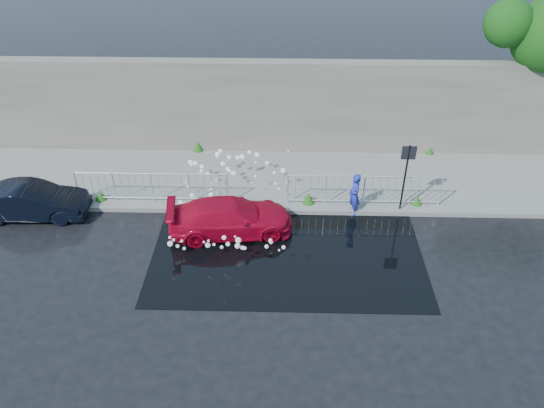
{
  "coord_description": "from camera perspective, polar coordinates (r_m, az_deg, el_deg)",
  "views": [
    {
      "loc": [
        0.36,
        -11.3,
        10.16
      ],
      "look_at": [
        0.02,
        2.03,
        1.0
      ],
      "focal_mm": 35.0,
      "sensor_mm": 36.0,
      "label": 1
    }
  ],
  "objects": [
    {
      "name": "curb",
      "position": [
        17.49,
        0.03,
        -0.69
      ],
      "size": [
        30.0,
        0.25,
        0.16
      ],
      "primitive_type": "cube",
      "color": "slate",
      "rests_on": "ground"
    },
    {
      "name": "dark_car",
      "position": [
        18.72,
        -24.4,
        0.26
      ],
      "size": [
        3.53,
        1.35,
        1.15
      ],
      "primitive_type": "imported",
      "rotation": [
        0.0,
        0.0,
        1.61
      ],
      "color": "black",
      "rests_on": "ground"
    },
    {
      "name": "puddle",
      "position": [
        15.95,
        1.65,
        -5.07
      ],
      "size": [
        8.0,
        5.0,
        0.01
      ],
      "primitive_type": "cube",
      "color": "black",
      "rests_on": "ground"
    },
    {
      "name": "railing_right",
      "position": [
        17.61,
        9.86,
        1.58
      ],
      "size": [
        5.05,
        0.05,
        1.1
      ],
      "color": "silver",
      "rests_on": "pavement"
    },
    {
      "name": "railing_left",
      "position": [
        17.95,
        -12.82,
        1.87
      ],
      "size": [
        5.05,
        0.05,
        1.1
      ],
      "color": "silver",
      "rests_on": "pavement"
    },
    {
      "name": "person",
      "position": [
        17.27,
        8.85,
        0.98
      ],
      "size": [
        0.45,
        0.6,
        1.48
      ],
      "primitive_type": "imported",
      "rotation": [
        0.0,
        0.0,
        -1.37
      ],
      "color": "#212BA6",
      "rests_on": "ground"
    },
    {
      "name": "weeds",
      "position": [
        18.64,
        -0.89,
        2.64
      ],
      "size": [
        12.17,
        3.93,
        0.39
      ],
      "color": "#1E4612",
      "rests_on": "pavement"
    },
    {
      "name": "pavement",
      "position": [
        19.17,
        0.18,
        2.74
      ],
      "size": [
        30.0,
        4.0,
        0.15
      ],
      "primitive_type": "cube",
      "color": "slate",
      "rests_on": "ground"
    },
    {
      "name": "water_spray",
      "position": [
        17.39,
        -5.07,
        1.66
      ],
      "size": [
        3.65,
        5.6,
        1.02
      ],
      "color": "white",
      "rests_on": "ground"
    },
    {
      "name": "retaining_wall",
      "position": [
        20.26,
        0.34,
        10.43
      ],
      "size": [
        30.0,
        0.6,
        3.5
      ],
      "primitive_type": "cube",
      "color": "#5E574F",
      "rests_on": "pavement"
    },
    {
      "name": "ground",
      "position": [
        15.2,
        -0.26,
        -7.46
      ],
      "size": [
        90.0,
        90.0,
        0.0
      ],
      "primitive_type": "plane",
      "color": "black",
      "rests_on": "ground"
    },
    {
      "name": "sign_post",
      "position": [
        17.12,
        14.26,
        3.82
      ],
      "size": [
        0.45,
        0.06,
        2.5
      ],
      "color": "black",
      "rests_on": "ground"
    },
    {
      "name": "red_car",
      "position": [
        16.42,
        -4.47,
        -1.42
      ],
      "size": [
        4.02,
        2.08,
        1.11
      ],
      "primitive_type": "imported",
      "rotation": [
        0.0,
        0.0,
        1.71
      ],
      "color": "#B40723",
      "rests_on": "ground"
    }
  ]
}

